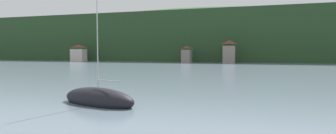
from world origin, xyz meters
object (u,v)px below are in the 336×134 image
at_px(shore_building_central, 229,52).
at_px(shore_building_westcentral, 187,54).
at_px(shore_building_west, 79,53).
at_px(sailboat_mid_1, 98,99).

bearing_deg(shore_building_central, shore_building_westcentral, 178.76).
xyz_separation_m(shore_building_west, shore_building_central, (60.20, 0.17, 0.54)).
relative_size(shore_building_central, sailboat_mid_1, 0.84).
height_order(shore_building_westcentral, shore_building_central, shore_building_central).
xyz_separation_m(shore_building_west, sailboat_mid_1, (57.01, -78.76, -2.90)).
bearing_deg(shore_building_central, shore_building_west, -179.83).
xyz_separation_m(shore_building_westcentral, sailboat_mid_1, (11.86, -79.26, -2.58)).
bearing_deg(shore_building_west, shore_building_central, 0.17).
bearing_deg(sailboat_mid_1, shore_building_westcentral, -67.06).
bearing_deg(sailboat_mid_1, shore_building_west, -39.67).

